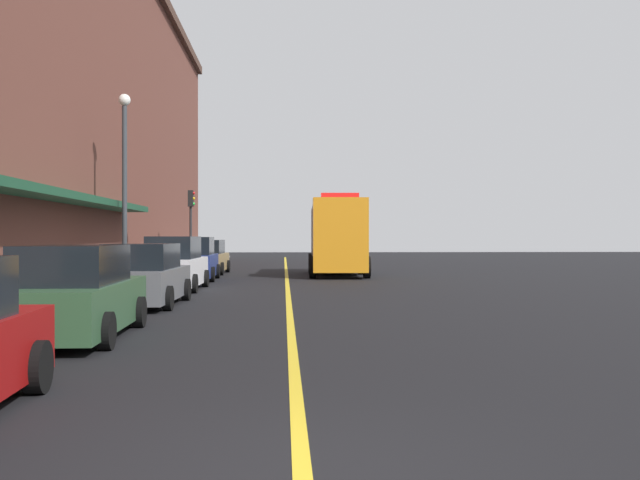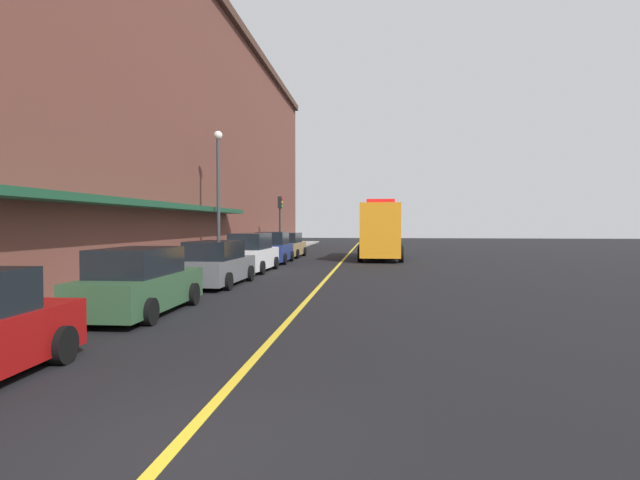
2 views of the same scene
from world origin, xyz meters
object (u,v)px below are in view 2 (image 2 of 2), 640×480
Objects in this scene: parked_car_2 at (216,264)px; utility_truck at (381,232)px; parking_meter_0 at (264,243)px; parking_meter_1 at (266,243)px; parked_car_4 at (273,248)px; street_lamp_left at (218,184)px; traffic_light_near at (280,213)px; parked_car_1 at (140,283)px; parked_car_3 at (251,254)px; parked_car_5 at (289,246)px.

utility_truck is (6.40, 15.31, 1.03)m from parked_car_2.
parking_meter_0 and parking_meter_1 have the same top height.
street_lamp_left is (-1.95, -4.54, 3.54)m from parked_car_4.
traffic_light_near is (0.06, 5.08, 2.10)m from parking_meter_1.
parking_meter_0 is (-1.41, 14.87, 0.27)m from parked_car_2.
parked_car_1 is at bearing -86.28° from parking_meter_0.
parked_car_3 is 3.62× the size of parking_meter_1.
parking_meter_1 is at bearing 6.34° from parked_car_2.
parked_car_5 is 2.34m from parking_meter_0.
parked_car_5 is 0.60× the size of utility_truck.
traffic_light_near reaches higher than parking_meter_1.
parked_car_1 is 1.01× the size of parked_car_3.
parked_car_3 is 9.86m from parking_meter_1.
utility_truck is at bearing -32.45° from parked_car_3.
traffic_light_near is at bearing 20.66° from parked_car_5.
street_lamp_left is at bearing -43.14° from utility_truck.
parked_car_1 is 1.13× the size of parked_car_4.
parked_car_2 is at bearing -178.55° from parked_car_3.
parked_car_1 is at bearing -179.15° from parked_car_2.
parking_meter_1 is 5.50m from traffic_light_near.
parked_car_4 is (-0.03, 17.71, 0.06)m from parked_car_1.
traffic_light_near is (-1.35, 20.52, 2.36)m from parked_car_2.
parked_car_1 is 27.00m from traffic_light_near.
parked_car_3 reaches higher than parking_meter_1.
parking_meter_0 is (-1.35, 3.50, 0.20)m from parked_car_4.
parked_car_2 is 1.12× the size of parked_car_4.
parked_car_2 is 3.63× the size of parking_meter_1.
parked_car_5 is (-0.03, 11.07, -0.07)m from parked_car_3.
parking_meter_0 is at bearing 145.90° from parked_car_5.
parked_car_3 is 5.68m from parked_car_4.
parked_car_1 is at bearing -86.38° from parking_meter_1.
parked_car_1 is 1.01× the size of parked_car_2.
traffic_light_near is at bearing 87.23° from street_lamp_left.
utility_truck is at bearing -33.93° from traffic_light_near.
parked_car_1 is at bearing 179.62° from parked_car_4.
parked_car_5 is 6.69m from utility_truck.
traffic_light_near reaches higher than parked_car_2.
parking_meter_0 is 1.00× the size of parking_meter_1.
parked_car_4 is (-0.04, 5.68, -0.01)m from parked_car_3.
parked_car_5 is at bearing 78.85° from street_lamp_left.
utility_truck reaches higher than parked_car_3.
parking_meter_0 is at bearing 2.69° from parked_car_1.
parked_car_3 is at bearing -81.39° from parking_meter_0.
parked_car_4 is 1.00× the size of traffic_light_near.
parked_car_4 is at bearing -57.01° from utility_truck.
parked_car_5 is 1.12× the size of traffic_light_near.
parked_car_1 is 13.80m from street_lamp_left.
parked_car_4 is 4.29m from parking_meter_1.
parked_car_3 is at bearing 179.96° from parked_car_4.
parked_car_1 is 21.26m from parking_meter_0.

